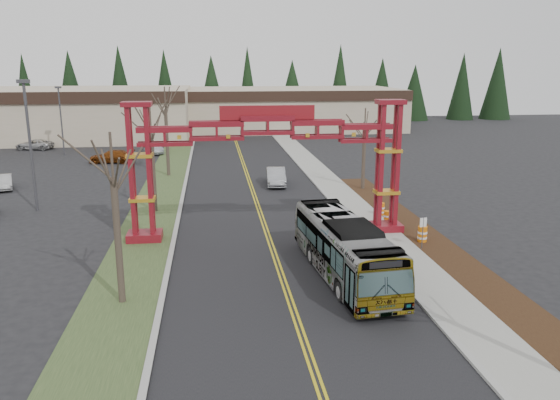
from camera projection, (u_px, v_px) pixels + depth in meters
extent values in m
plane|color=black|center=(322.00, 394.00, 18.91)|extent=(200.00, 200.00, 0.00)
cube|color=black|center=(259.00, 209.00, 42.98)|extent=(12.00, 110.00, 0.02)
cube|color=gold|center=(257.00, 209.00, 42.96)|extent=(0.12, 100.00, 0.01)
cube|color=gold|center=(260.00, 209.00, 42.99)|extent=(0.12, 100.00, 0.01)
cube|color=#A0A09B|center=(335.00, 206.00, 43.71)|extent=(0.30, 110.00, 0.15)
cube|color=gray|center=(353.00, 205.00, 43.88)|extent=(2.60, 110.00, 0.14)
cube|color=black|center=(469.00, 272.00, 29.76)|extent=(2.60, 50.00, 0.12)
cube|color=#2F4422|center=(155.00, 212.00, 42.00)|extent=(4.00, 110.00, 0.08)
cube|color=#A0A09B|center=(180.00, 211.00, 42.22)|extent=(0.30, 110.00, 0.15)
cube|color=maroon|center=(145.00, 236.00, 35.20)|extent=(2.20, 1.60, 0.60)
cube|color=maroon|center=(131.00, 172.00, 33.76)|extent=(0.28, 0.28, 8.00)
cube|color=maroon|center=(149.00, 172.00, 33.89)|extent=(0.28, 0.28, 8.00)
cube|color=maroon|center=(133.00, 170.00, 34.43)|extent=(0.28, 0.28, 8.00)
cube|color=maroon|center=(150.00, 170.00, 34.56)|extent=(0.28, 0.28, 8.00)
cube|color=gold|center=(143.00, 199.00, 34.60)|extent=(1.60, 1.10, 0.22)
cube|color=gold|center=(140.00, 155.00, 33.92)|extent=(1.60, 1.10, 0.22)
cube|color=maroon|center=(137.00, 104.00, 33.16)|extent=(1.80, 1.20, 0.30)
cube|color=maroon|center=(385.00, 227.00, 37.14)|extent=(2.20, 1.60, 0.60)
cube|color=maroon|center=(381.00, 166.00, 35.69)|extent=(0.28, 0.28, 8.00)
cube|color=maroon|center=(397.00, 166.00, 35.83)|extent=(0.28, 0.28, 8.00)
cube|color=maroon|center=(378.00, 165.00, 36.37)|extent=(0.28, 0.28, 8.00)
cube|color=maroon|center=(394.00, 164.00, 36.50)|extent=(0.28, 0.28, 8.00)
cube|color=gold|center=(386.00, 192.00, 36.53)|extent=(1.60, 1.10, 0.22)
cube|color=gold|center=(388.00, 150.00, 35.86)|extent=(1.60, 1.10, 0.22)
cube|color=maroon|center=(391.00, 102.00, 35.09)|extent=(1.80, 1.20, 0.30)
cube|color=maroon|center=(267.00, 123.00, 34.43)|extent=(16.00, 0.90, 1.00)
cube|color=maroon|center=(267.00, 137.00, 34.65)|extent=(16.00, 0.90, 0.60)
cube|color=maroon|center=(267.00, 113.00, 34.27)|extent=(6.00, 0.25, 0.90)
cube|color=#B6A98B|center=(37.00, 114.00, 83.69)|extent=(46.00, 22.00, 7.50)
cube|color=black|center=(9.00, 98.00, 72.29)|extent=(46.00, 0.40, 1.60)
cube|color=#B6A98B|center=(288.00, 108.00, 96.29)|extent=(38.00, 20.00, 7.00)
cube|color=black|center=(297.00, 96.00, 85.92)|extent=(38.00, 0.40, 1.60)
cone|color=black|center=(23.00, 90.00, 101.31)|extent=(5.60, 5.60, 13.00)
cylinder|color=#382D26|center=(27.00, 120.00, 102.69)|extent=(0.80, 0.80, 1.60)
cone|color=black|center=(71.00, 89.00, 102.34)|extent=(5.60, 5.60, 13.00)
cylinder|color=#382D26|center=(74.00, 120.00, 103.72)|extent=(0.80, 0.80, 1.60)
cone|color=black|center=(117.00, 89.00, 103.37)|extent=(5.60, 5.60, 13.00)
cylinder|color=#382D26|center=(120.00, 119.00, 104.75)|extent=(0.80, 0.80, 1.60)
cone|color=black|center=(163.00, 89.00, 104.40)|extent=(5.60, 5.60, 13.00)
cylinder|color=#382D26|center=(165.00, 119.00, 105.77)|extent=(0.80, 0.80, 1.60)
cone|color=black|center=(208.00, 89.00, 105.42)|extent=(5.60, 5.60, 13.00)
cylinder|color=#382D26|center=(209.00, 118.00, 106.80)|extent=(0.80, 0.80, 1.60)
cone|color=black|center=(252.00, 88.00, 106.45)|extent=(5.60, 5.60, 13.00)
cylinder|color=#382D26|center=(252.00, 118.00, 107.83)|extent=(0.80, 0.80, 1.60)
cone|color=black|center=(295.00, 88.00, 107.48)|extent=(5.60, 5.60, 13.00)
cylinder|color=#382D26|center=(294.00, 117.00, 108.86)|extent=(0.80, 0.80, 1.60)
cone|color=black|center=(337.00, 88.00, 108.51)|extent=(5.60, 5.60, 13.00)
cylinder|color=#382D26|center=(336.00, 117.00, 109.89)|extent=(0.80, 0.80, 1.60)
cone|color=black|center=(378.00, 88.00, 109.54)|extent=(5.60, 5.60, 13.00)
cylinder|color=#382D26|center=(377.00, 116.00, 110.92)|extent=(0.80, 0.80, 1.60)
cone|color=black|center=(419.00, 88.00, 110.57)|extent=(5.60, 5.60, 13.00)
cylinder|color=#382D26|center=(417.00, 116.00, 111.95)|extent=(0.80, 0.80, 1.60)
cone|color=black|center=(459.00, 87.00, 111.60)|extent=(5.60, 5.60, 13.00)
cylinder|color=#382D26|center=(456.00, 115.00, 112.98)|extent=(0.80, 0.80, 1.60)
cone|color=black|center=(498.00, 87.00, 112.62)|extent=(5.60, 5.60, 13.00)
cylinder|color=#382D26|center=(495.00, 115.00, 114.00)|extent=(0.80, 0.80, 1.60)
imported|color=#B4B6BC|center=(345.00, 248.00, 29.01)|extent=(3.66, 11.63, 3.19)
imported|color=#A5A8AD|center=(276.00, 177.00, 51.39)|extent=(2.03, 5.00, 1.61)
imported|color=#BABABA|center=(4.00, 182.00, 49.78)|extent=(2.55, 4.19, 1.30)
imported|color=brown|center=(112.00, 156.00, 63.00)|extent=(5.29, 2.55, 1.48)
imported|color=#919597|center=(153.00, 148.00, 69.38)|extent=(3.16, 4.71, 1.47)
imported|color=#BBBBBB|center=(34.00, 145.00, 72.87)|extent=(5.16, 3.11, 1.34)
cylinder|color=#382D26|center=(118.00, 243.00, 25.40)|extent=(0.33, 0.33, 6.05)
cylinder|color=#382D26|center=(112.00, 157.00, 24.42)|extent=(0.12, 0.12, 2.24)
cylinder|color=#382D26|center=(154.00, 173.00, 41.48)|extent=(0.31, 0.31, 6.06)
cylinder|color=#382D26|center=(150.00, 121.00, 40.51)|extent=(0.12, 0.12, 2.13)
cylinder|color=#382D26|center=(167.00, 143.00, 54.99)|extent=(0.34, 0.34, 6.76)
cylinder|color=#382D26|center=(165.00, 98.00, 53.92)|extent=(0.13, 0.13, 2.33)
cylinder|color=#382D26|center=(364.00, 161.00, 49.09)|extent=(0.32, 0.32, 5.24)
cylinder|color=#382D26|center=(365.00, 121.00, 48.21)|extent=(0.12, 0.12, 2.23)
cylinder|color=#3F3F44|center=(31.00, 148.00, 41.49)|extent=(0.22, 0.22, 9.77)
cube|color=#3F3F44|center=(23.00, 81.00, 40.28)|extent=(0.87, 0.43, 0.27)
cylinder|color=#3F3F44|center=(61.00, 122.00, 67.60)|extent=(0.18, 0.18, 8.27)
cube|color=#3F3F44|center=(58.00, 87.00, 66.58)|extent=(0.74, 0.37, 0.23)
cylinder|color=#3F3F44|center=(423.00, 234.00, 33.23)|extent=(0.06, 0.06, 2.08)
cube|color=white|center=(423.00, 222.00, 33.04)|extent=(0.47, 0.14, 0.57)
cylinder|color=orange|center=(422.00, 235.00, 34.69)|extent=(0.58, 0.58, 1.12)
cylinder|color=white|center=(422.00, 232.00, 34.65)|extent=(0.60, 0.60, 0.13)
cylinder|color=white|center=(422.00, 237.00, 34.73)|extent=(0.60, 0.60, 0.13)
cylinder|color=orange|center=(387.00, 218.00, 38.75)|extent=(0.52, 0.52, 1.00)
cylinder|color=white|center=(387.00, 216.00, 38.71)|extent=(0.54, 0.54, 0.12)
cylinder|color=white|center=(387.00, 220.00, 38.78)|extent=(0.54, 0.54, 0.12)
cylinder|color=orange|center=(381.00, 210.00, 40.82)|extent=(0.55, 0.55, 1.05)
cylinder|color=white|center=(381.00, 208.00, 40.78)|extent=(0.57, 0.57, 0.13)
cylinder|color=white|center=(381.00, 212.00, 40.86)|extent=(0.57, 0.57, 0.13)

